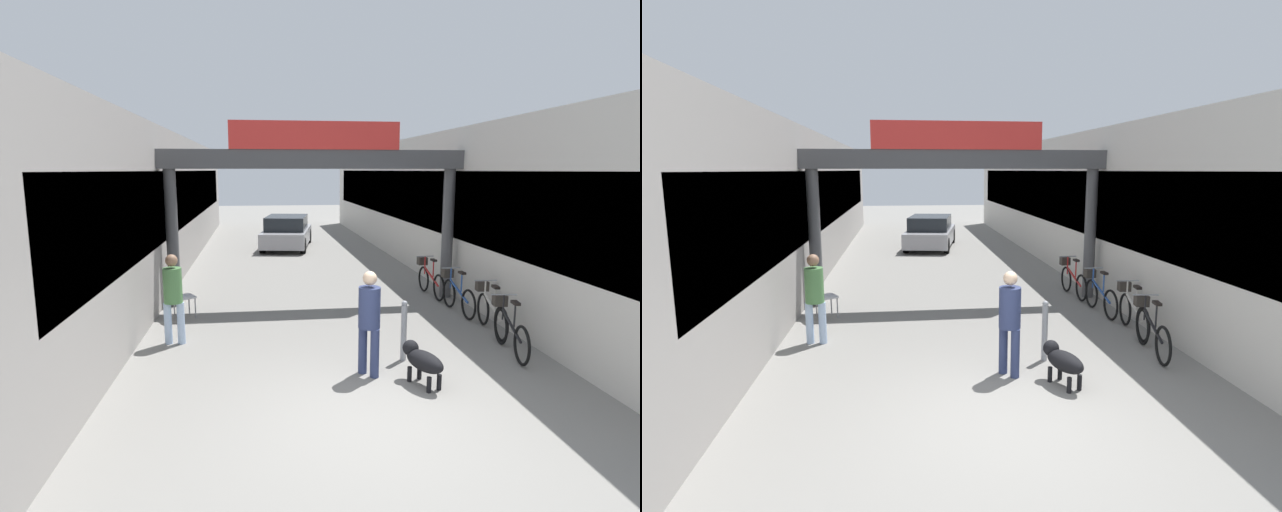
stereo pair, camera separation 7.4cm
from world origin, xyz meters
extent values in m
plane|color=gray|center=(0.00, 0.00, 0.00)|extent=(80.00, 80.00, 0.00)
cube|color=#9E9993|center=(-5.10, 11.00, 2.11)|extent=(3.00, 26.00, 4.22)
cube|color=black|center=(-3.62, 11.00, 2.32)|extent=(0.04, 23.40, 1.69)
cube|color=beige|center=(5.10, 11.00, 2.11)|extent=(3.00, 26.00, 4.22)
cube|color=black|center=(3.62, 11.00, 2.32)|extent=(0.04, 23.40, 1.69)
cylinder|color=#4C4C4F|center=(-3.35, 6.02, 1.61)|extent=(0.28, 0.28, 3.22)
cylinder|color=#4C4C4F|center=(3.35, 6.02, 1.61)|extent=(0.28, 0.28, 3.22)
cube|color=#4C4C4F|center=(0.00, 6.02, 3.44)|extent=(7.40, 0.44, 0.44)
cube|color=red|center=(0.00, 5.82, 3.98)|extent=(3.96, 0.10, 0.64)
cylinder|color=navy|center=(0.24, 1.51, 0.39)|extent=(0.20, 0.20, 0.78)
cylinder|color=navy|center=(0.39, 1.32, 0.39)|extent=(0.20, 0.20, 0.78)
cylinder|color=navy|center=(0.32, 1.41, 1.10)|extent=(0.48, 0.48, 0.64)
sphere|color=beige|center=(0.32, 1.41, 1.56)|extent=(0.31, 0.31, 0.22)
cylinder|color=#A5BFE0|center=(-2.81, 3.27, 0.39)|extent=(0.15, 0.15, 0.78)
cylinder|color=#A5BFE0|center=(-3.05, 3.29, 0.39)|extent=(0.15, 0.15, 0.78)
cylinder|color=#4C7F47|center=(-2.93, 3.28, 1.11)|extent=(0.37, 0.37, 0.65)
sphere|color=#8C664C|center=(-2.93, 3.28, 1.57)|extent=(0.24, 0.24, 0.22)
ellipsoid|color=black|center=(1.06, 0.92, 0.38)|extent=(0.57, 0.80, 0.29)
sphere|color=black|center=(0.93, 1.23, 0.48)|extent=(0.32, 0.32, 0.25)
sphere|color=white|center=(0.98, 1.12, 0.37)|extent=(0.23, 0.23, 0.18)
cylinder|color=black|center=(0.89, 1.09, 0.12)|extent=(0.09, 0.09, 0.23)
cylinder|color=black|center=(1.06, 1.16, 0.12)|extent=(0.09, 0.09, 0.23)
cylinder|color=black|center=(1.05, 0.68, 0.12)|extent=(0.09, 0.09, 0.23)
cylinder|color=black|center=(1.23, 0.75, 0.12)|extent=(0.09, 0.09, 0.23)
torus|color=black|center=(3.06, 2.51, 0.34)|extent=(0.15, 0.67, 0.67)
torus|color=black|center=(2.92, 1.50, 0.34)|extent=(0.15, 0.67, 0.67)
cube|color=black|center=(2.99, 2.01, 0.52)|extent=(0.17, 0.94, 0.34)
cylinder|color=black|center=(2.97, 1.89, 0.74)|extent=(0.04, 0.04, 0.42)
cube|color=black|center=(2.97, 1.89, 0.96)|extent=(0.13, 0.23, 0.05)
cylinder|color=black|center=(3.06, 2.45, 0.72)|extent=(0.04, 0.04, 0.46)
cylinder|color=gray|center=(3.06, 2.45, 0.96)|extent=(0.46, 0.09, 0.03)
cube|color=#332D28|center=(3.08, 2.65, 0.80)|extent=(0.27, 0.23, 0.20)
torus|color=black|center=(3.26, 3.67, 0.34)|extent=(0.13, 0.67, 0.67)
torus|color=black|center=(3.14, 2.65, 0.34)|extent=(0.13, 0.67, 0.67)
cube|color=beige|center=(3.20, 3.16, 0.52)|extent=(0.14, 0.94, 0.34)
cylinder|color=beige|center=(3.19, 3.04, 0.74)|extent=(0.04, 0.04, 0.42)
cube|color=black|center=(3.19, 3.04, 0.96)|extent=(0.12, 0.23, 0.05)
cylinder|color=beige|center=(3.25, 3.61, 0.72)|extent=(0.04, 0.04, 0.46)
cylinder|color=gray|center=(3.25, 3.61, 0.96)|extent=(0.46, 0.08, 0.03)
cube|color=#332D28|center=(3.28, 3.81, 0.80)|extent=(0.26, 0.23, 0.20)
torus|color=black|center=(3.06, 5.05, 0.34)|extent=(0.07, 0.67, 0.67)
torus|color=black|center=(3.10, 4.03, 0.34)|extent=(0.07, 0.67, 0.67)
cube|color=#234C9E|center=(3.08, 4.54, 0.52)|extent=(0.07, 0.94, 0.34)
cylinder|color=#234C9E|center=(3.09, 4.42, 0.74)|extent=(0.03, 0.03, 0.42)
cube|color=black|center=(3.09, 4.42, 0.96)|extent=(0.11, 0.22, 0.05)
cylinder|color=#234C9E|center=(3.07, 4.99, 0.72)|extent=(0.03, 0.03, 0.46)
cylinder|color=gray|center=(3.07, 4.99, 0.96)|extent=(0.46, 0.04, 0.03)
cube|color=#332D28|center=(3.06, 5.19, 0.80)|extent=(0.25, 0.21, 0.20)
torus|color=black|center=(2.99, 6.64, 0.34)|extent=(0.08, 0.67, 0.67)
torus|color=black|center=(3.03, 5.62, 0.34)|extent=(0.08, 0.67, 0.67)
cube|color=red|center=(3.01, 6.13, 0.52)|extent=(0.08, 0.94, 0.34)
cylinder|color=red|center=(3.01, 6.01, 0.74)|extent=(0.03, 0.03, 0.42)
cube|color=black|center=(3.01, 6.01, 0.96)|extent=(0.11, 0.22, 0.05)
cylinder|color=red|center=(2.99, 6.58, 0.72)|extent=(0.03, 0.03, 0.46)
cylinder|color=gray|center=(2.99, 6.58, 0.96)|extent=(0.46, 0.05, 0.03)
cube|color=#332D28|center=(2.98, 6.78, 0.80)|extent=(0.25, 0.21, 0.20)
cylinder|color=gray|center=(1.04, 1.96, 0.48)|extent=(0.10, 0.10, 0.96)
sphere|color=gray|center=(1.04, 1.96, 0.99)|extent=(0.10, 0.10, 0.10)
cylinder|color=gray|center=(-2.92, 5.17, 0.23)|extent=(0.04, 0.04, 0.45)
cylinder|color=gray|center=(-2.75, 4.88, 0.23)|extent=(0.04, 0.04, 0.45)
cylinder|color=gray|center=(-3.21, 5.00, 0.23)|extent=(0.04, 0.04, 0.45)
cylinder|color=gray|center=(-3.04, 4.71, 0.23)|extent=(0.04, 0.04, 0.45)
cube|color=silver|center=(-2.98, 4.94, 0.47)|extent=(0.55, 0.55, 0.04)
cube|color=silver|center=(-3.14, 4.85, 0.69)|extent=(0.24, 0.37, 0.40)
cube|color=#99999E|center=(-0.15, 14.74, 0.48)|extent=(2.43, 4.25, 0.60)
cube|color=#1E2328|center=(-0.18, 14.59, 1.06)|extent=(1.94, 2.44, 0.55)
cylinder|color=black|center=(-0.68, 16.30, 0.30)|extent=(0.30, 0.63, 0.60)
cylinder|color=black|center=(0.89, 16.02, 0.30)|extent=(0.30, 0.63, 0.60)
cylinder|color=black|center=(-1.19, 13.45, 0.30)|extent=(0.30, 0.63, 0.60)
cylinder|color=black|center=(0.38, 13.17, 0.30)|extent=(0.30, 0.63, 0.60)
camera|label=1|loc=(-1.37, -5.86, 3.19)|focal=28.00mm
camera|label=2|loc=(-1.30, -5.87, 3.19)|focal=28.00mm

